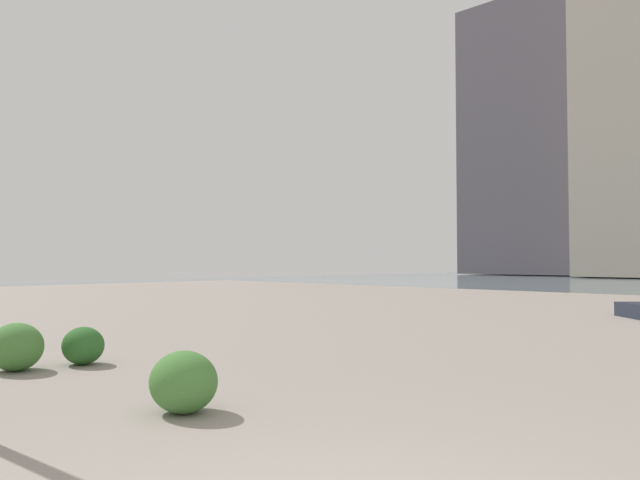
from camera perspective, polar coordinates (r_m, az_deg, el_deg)
The scene contains 4 objects.
building_highrise at distance 77.30m, azimuth 21.50°, elevation 9.00°, with size 17.71×14.52×34.31m.
shrub_low at distance 9.30m, azimuth -21.81°, elevation -9.41°, with size 0.63×0.57×0.54m.
shrub_round at distance 6.11m, azimuth -12.98°, elevation -13.15°, with size 0.71×0.64×0.60m.
shrub_wide at distance 9.13m, azimuth -27.18°, elevation -9.12°, with size 0.76×0.69×0.65m.
Camera 1 is at (-1.93, 2.28, 1.48)m, focal length 33.29 mm.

